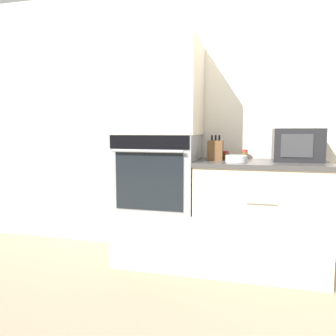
{
  "coord_description": "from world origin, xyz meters",
  "views": [
    {
      "loc": [
        0.44,
        -2.47,
        1.17
      ],
      "look_at": [
        -0.25,
        0.21,
        0.85
      ],
      "focal_mm": 35.0,
      "sensor_mm": 36.0,
      "label": 1
    }
  ],
  "objects_px": {
    "bowl": "(236,159)",
    "condiment_jar_mid": "(226,155)",
    "condiment_jar_near": "(245,154)",
    "microwave": "(297,145)",
    "knife_block": "(215,150)",
    "wall_oven": "(159,171)",
    "condiment_jar_far": "(226,155)"
  },
  "relations": [
    {
      "from": "knife_block",
      "to": "wall_oven",
      "type": "bearing_deg",
      "value": -178.11
    },
    {
      "from": "bowl",
      "to": "condiment_jar_mid",
      "type": "xyz_separation_m",
      "value": [
        -0.11,
        0.33,
        0.01
      ]
    },
    {
      "from": "condiment_jar_near",
      "to": "condiment_jar_far",
      "type": "height_order",
      "value": "condiment_jar_near"
    },
    {
      "from": "wall_oven",
      "to": "bowl",
      "type": "bearing_deg",
      "value": -6.9
    },
    {
      "from": "bowl",
      "to": "condiment_jar_mid",
      "type": "relative_size",
      "value": 2.57
    },
    {
      "from": "condiment_jar_near",
      "to": "condiment_jar_far",
      "type": "relative_size",
      "value": 1.1
    },
    {
      "from": "microwave",
      "to": "condiment_jar_near",
      "type": "height_order",
      "value": "microwave"
    },
    {
      "from": "microwave",
      "to": "bowl",
      "type": "distance_m",
      "value": 0.53
    },
    {
      "from": "condiment_jar_mid",
      "to": "bowl",
      "type": "bearing_deg",
      "value": -71.37
    },
    {
      "from": "wall_oven",
      "to": "condiment_jar_near",
      "type": "distance_m",
      "value": 0.79
    },
    {
      "from": "wall_oven",
      "to": "condiment_jar_far",
      "type": "relative_size",
      "value": 9.21
    },
    {
      "from": "wall_oven",
      "to": "knife_block",
      "type": "distance_m",
      "value": 0.53
    },
    {
      "from": "condiment_jar_near",
      "to": "wall_oven",
      "type": "bearing_deg",
      "value": -162.26
    },
    {
      "from": "condiment_jar_mid",
      "to": "condiment_jar_far",
      "type": "height_order",
      "value": "condiment_jar_far"
    },
    {
      "from": "bowl",
      "to": "condiment_jar_near",
      "type": "height_order",
      "value": "condiment_jar_near"
    },
    {
      "from": "wall_oven",
      "to": "condiment_jar_mid",
      "type": "bearing_deg",
      "value": 23.58
    },
    {
      "from": "knife_block",
      "to": "bowl",
      "type": "relative_size",
      "value": 1.22
    },
    {
      "from": "wall_oven",
      "to": "bowl",
      "type": "relative_size",
      "value": 3.95
    },
    {
      "from": "bowl",
      "to": "condiment_jar_far",
      "type": "bearing_deg",
      "value": 117.69
    },
    {
      "from": "condiment_jar_near",
      "to": "condiment_jar_far",
      "type": "xyz_separation_m",
      "value": [
        -0.16,
        -0.14,
        -0.0
      ]
    },
    {
      "from": "knife_block",
      "to": "condiment_jar_near",
      "type": "bearing_deg",
      "value": 42.39
    },
    {
      "from": "knife_block",
      "to": "microwave",
      "type": "bearing_deg",
      "value": 8.34
    },
    {
      "from": "wall_oven",
      "to": "bowl",
      "type": "height_order",
      "value": "wall_oven"
    },
    {
      "from": "microwave",
      "to": "condiment_jar_mid",
      "type": "height_order",
      "value": "microwave"
    },
    {
      "from": "bowl",
      "to": "condiment_jar_mid",
      "type": "height_order",
      "value": "condiment_jar_mid"
    },
    {
      "from": "knife_block",
      "to": "bowl",
      "type": "height_order",
      "value": "knife_block"
    },
    {
      "from": "wall_oven",
      "to": "condiment_jar_far",
      "type": "xyz_separation_m",
      "value": [
        0.58,
        0.1,
        0.14
      ]
    },
    {
      "from": "microwave",
      "to": "condiment_jar_near",
      "type": "relative_size",
      "value": 4.66
    },
    {
      "from": "microwave",
      "to": "knife_block",
      "type": "height_order",
      "value": "microwave"
    },
    {
      "from": "wall_oven",
      "to": "condiment_jar_far",
      "type": "distance_m",
      "value": 0.6
    },
    {
      "from": "bowl",
      "to": "knife_block",
      "type": "bearing_deg",
      "value": 151.2
    },
    {
      "from": "microwave",
      "to": "bowl",
      "type": "height_order",
      "value": "microwave"
    }
  ]
}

